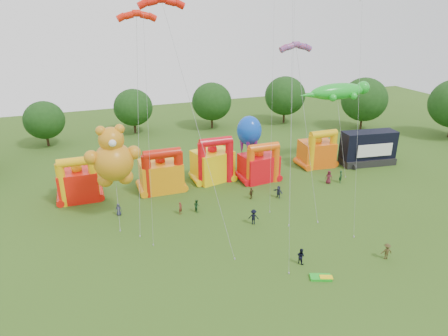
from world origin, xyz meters
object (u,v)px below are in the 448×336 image
object	(u,v)px
bouncy_castle_2	(213,163)
spectator_4	(251,193)
bouncy_castle_0	(79,183)
octopus_kite	(250,136)
stage_trailer	(368,148)
teddy_bear_kite	(114,161)
spectator_0	(119,210)
gecko_kite	(340,117)

from	to	relation	value
bouncy_castle_2	spectator_4	bearing A→B (deg)	-70.57
bouncy_castle_0	octopus_kite	xyz separation A→B (m)	(24.50, -0.27, 3.88)
bouncy_castle_2	octopus_kite	distance (m)	6.76
stage_trailer	spectator_4	size ratio (longest dim) A/B	5.64
teddy_bear_kite	spectator_4	bearing A→B (deg)	-2.99
bouncy_castle_2	stage_trailer	bearing A→B (deg)	-5.46
octopus_kite	bouncy_castle_0	bearing A→B (deg)	179.36
teddy_bear_kite	octopus_kite	world-z (taller)	teddy_bear_kite
bouncy_castle_2	teddy_bear_kite	bearing A→B (deg)	-154.64
stage_trailer	spectator_0	xyz separation A→B (m)	(-40.35, -3.81, -1.88)
bouncy_castle_2	stage_trailer	xyz separation A→B (m)	(25.82, -2.47, 0.03)
bouncy_castle_0	octopus_kite	bearing A→B (deg)	-0.64
bouncy_castle_0	octopus_kite	size ratio (longest dim) A/B	0.68
teddy_bear_kite	gecko_kite	world-z (taller)	gecko_kite
bouncy_castle_2	spectator_4	distance (m)	8.45
teddy_bear_kite	octopus_kite	bearing A→B (deg)	18.24
spectator_0	bouncy_castle_0	bearing A→B (deg)	134.90
stage_trailer	spectator_4	bearing A→B (deg)	-167.04
bouncy_castle_2	gecko_kite	distance (m)	21.08
octopus_kite	gecko_kite	bearing A→B (deg)	-5.34
stage_trailer	gecko_kite	world-z (taller)	gecko_kite
stage_trailer	spectator_4	xyz separation A→B (m)	(-23.08, -5.31, -1.86)
stage_trailer	octopus_kite	bearing A→B (deg)	173.64
bouncy_castle_2	teddy_bear_kite	distance (m)	16.74
teddy_bear_kite	spectator_4	world-z (taller)	teddy_bear_kite
bouncy_castle_0	spectator_0	distance (m)	7.82
bouncy_castle_2	spectator_0	distance (m)	15.94
bouncy_castle_2	spectator_4	world-z (taller)	bouncy_castle_2
bouncy_castle_2	bouncy_castle_0	bearing A→B (deg)	179.85
teddy_bear_kite	spectator_4	size ratio (longest dim) A/B	7.29
gecko_kite	spectator_4	distance (m)	20.00
teddy_bear_kite	gecko_kite	size ratio (longest dim) A/B	0.89
bouncy_castle_2	gecko_kite	bearing A→B (deg)	-4.48
stage_trailer	spectator_0	size ratio (longest dim) A/B	5.77
bouncy_castle_0	stage_trailer	size ratio (longest dim) A/B	0.70
teddy_bear_kite	gecko_kite	distance (m)	35.20
octopus_kite	spectator_4	bearing A→B (deg)	-111.23
bouncy_castle_0	gecko_kite	xyz separation A→B (m)	(39.10, -1.64, 5.72)
gecko_kite	octopus_kite	bearing A→B (deg)	174.66
bouncy_castle_2	spectator_0	size ratio (longest dim) A/B	4.42
octopus_kite	spectator_4	world-z (taller)	octopus_kite
stage_trailer	octopus_kite	distance (m)	20.59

